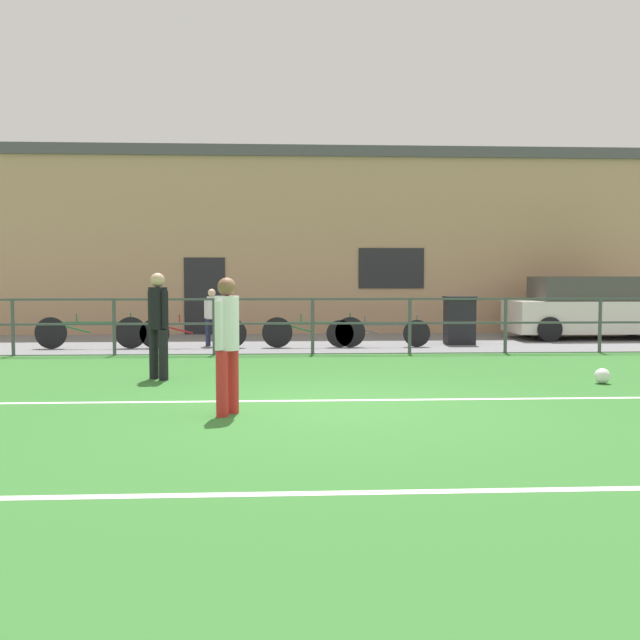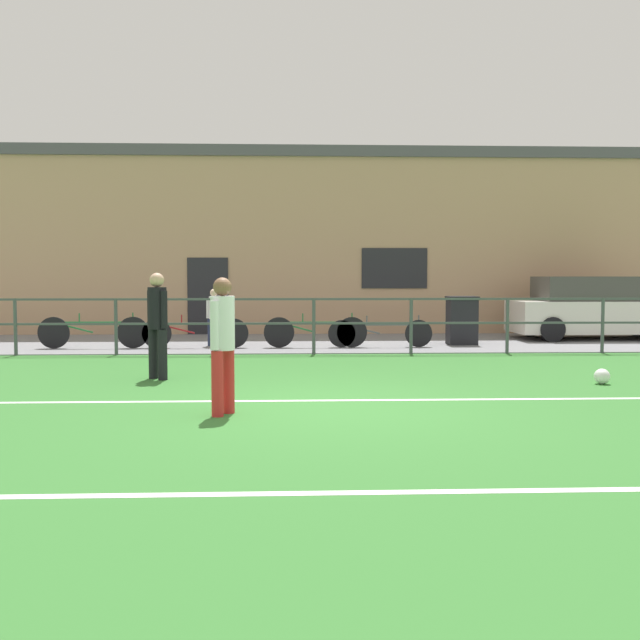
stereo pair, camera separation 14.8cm
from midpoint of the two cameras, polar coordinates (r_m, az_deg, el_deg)
The scene contains 16 objects.
ground at distance 8.79m, azimuth 0.57°, elevation -7.06°, with size 60.00×44.00×0.04m, color #33702D.
field_line_touchline at distance 9.26m, azimuth 0.38°, elevation -6.39°, with size 36.00×0.11×0.00m, color white.
field_line_hash at distance 5.43m, azimuth 2.88°, elevation -13.49°, with size 36.00×0.11×0.00m, color white.
pavement_strip at distance 17.21m, azimuth -1.18°, elevation -1.80°, with size 48.00×5.00×0.02m, color slate.
perimeter_fence at distance 14.66m, azimuth -0.88°, elevation 0.18°, with size 36.07×0.07×1.15m.
clubhouse_facade at distance 20.86m, azimuth -1.51°, elevation 6.17°, with size 28.00×2.56×5.13m.
player_goalkeeper at distance 11.33m, azimuth -13.07°, elevation 0.07°, with size 0.35×0.34×1.64m.
player_striker at distance 8.28m, azimuth -7.88°, elevation -1.36°, with size 0.28×0.39×1.58m.
soccer_ball_match at distance 11.45m, azimuth 21.12°, elevation -4.16°, with size 0.23×0.23×0.23m, color white.
spectator_child at distance 16.38m, azimuth -8.81°, elevation 0.50°, with size 0.35×0.23×1.29m.
parked_car_red at distance 19.40m, azimuth 20.46°, elevation 0.81°, with size 4.22×1.81×1.57m.
bicycle_parked_0 at distance 16.01m, azimuth -10.28°, elevation -1.00°, with size 2.33×0.04×0.74m.
bicycle_parked_1 at distance 16.43m, azimuth -17.95°, elevation -0.92°, with size 2.41×0.04×0.78m.
bicycle_parked_2 at distance 15.89m, azimuth -0.78°, elevation -0.93°, with size 2.29×0.04×0.77m.
bicycle_parked_3 at distance 16.01m, azimuth 4.36°, elevation -1.02°, with size 2.32×0.04×0.71m.
trash_bin_0 at distance 16.96m, azimuth 10.74°, elevation -0.00°, with size 0.68×0.58×1.11m.
Camera 1 is at (-0.61, -8.63, 1.58)m, focal length 40.40 mm.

